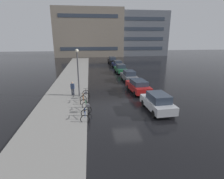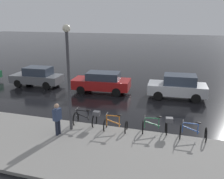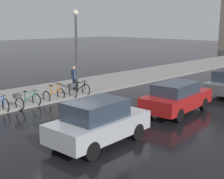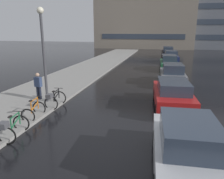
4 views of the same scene
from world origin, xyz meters
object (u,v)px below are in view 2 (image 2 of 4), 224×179
(bicycle_farthest, at_px, (87,118))
(streetlamp, at_px, (68,67))
(bicycle_third, at_px, (116,126))
(car_grey, at_px, (37,77))
(bicycle_second, at_px, (158,126))
(car_red, at_px, (102,82))
(bicycle_nearest, at_px, (193,133))
(car_silver, at_px, (178,86))
(pedestrian, at_px, (57,119))

(bicycle_farthest, xyz_separation_m, streetlamp, (-0.75, 0.57, 2.76))
(streetlamp, bearing_deg, bicycle_third, -76.65)
(car_grey, bearing_deg, streetlamp, -137.33)
(bicycle_second, relative_size, car_grey, 0.36)
(car_red, bearing_deg, streetlamp, -173.40)
(bicycle_second, bearing_deg, car_red, 39.60)
(streetlamp, bearing_deg, bicycle_second, -78.04)
(bicycle_second, height_order, car_red, car_red)
(bicycle_second, bearing_deg, bicycle_third, 100.46)
(car_grey, relative_size, streetlamp, 0.81)
(bicycle_nearest, bearing_deg, car_silver, 9.09)
(bicycle_third, height_order, car_silver, car_silver)
(bicycle_nearest, height_order, car_grey, car_grey)
(bicycle_second, height_order, car_grey, car_grey)
(car_red, distance_m, car_grey, 5.67)
(bicycle_farthest, relative_size, pedestrian, 0.81)
(bicycle_third, distance_m, car_silver, 7.11)
(bicycle_nearest, distance_m, car_red, 8.97)
(car_silver, bearing_deg, pedestrian, 147.01)
(car_grey, bearing_deg, bicycle_nearest, -117.09)
(car_red, bearing_deg, car_grey, 88.48)
(bicycle_farthest, bearing_deg, streetlamp, 142.80)
(bicycle_farthest, bearing_deg, car_silver, -33.31)
(pedestrian, bearing_deg, bicycle_second, -70.44)
(bicycle_third, relative_size, bicycle_farthest, 0.85)
(bicycle_second, height_order, car_silver, car_silver)
(bicycle_third, distance_m, car_grey, 10.80)
(car_red, xyz_separation_m, car_grey, (0.15, 5.67, -0.01))
(bicycle_second, bearing_deg, bicycle_nearest, -94.33)
(streetlamp, bearing_deg, car_silver, -33.73)
(bicycle_third, relative_size, car_grey, 0.27)
(bicycle_nearest, relative_size, car_red, 0.27)
(bicycle_farthest, height_order, pedestrian, pedestrian)
(bicycle_second, relative_size, bicycle_third, 1.30)
(bicycle_nearest, xyz_separation_m, bicycle_second, (0.12, 1.61, 0.09))
(car_grey, bearing_deg, bicycle_third, -127.08)
(bicycle_farthest, distance_m, pedestrian, 1.77)
(bicycle_third, height_order, streetlamp, streetlamp)
(car_grey, relative_size, pedestrian, 2.50)
(car_red, distance_m, streetlamp, 7.33)
(bicycle_third, height_order, pedestrian, pedestrian)
(bicycle_nearest, bearing_deg, bicycle_second, 85.67)
(car_grey, xyz_separation_m, pedestrian, (-7.73, -6.13, 0.15))
(bicycle_nearest, relative_size, bicycle_second, 0.79)
(pedestrian, xyz_separation_m, streetlamp, (0.71, -0.33, 2.31))
(bicycle_second, distance_m, car_silver, 6.27)
(car_silver, distance_m, pedestrian, 9.33)
(bicycle_third, xyz_separation_m, car_red, (6.35, 2.94, 0.41))
(car_red, height_order, pedestrian, pedestrian)
(car_grey, bearing_deg, car_red, -91.52)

